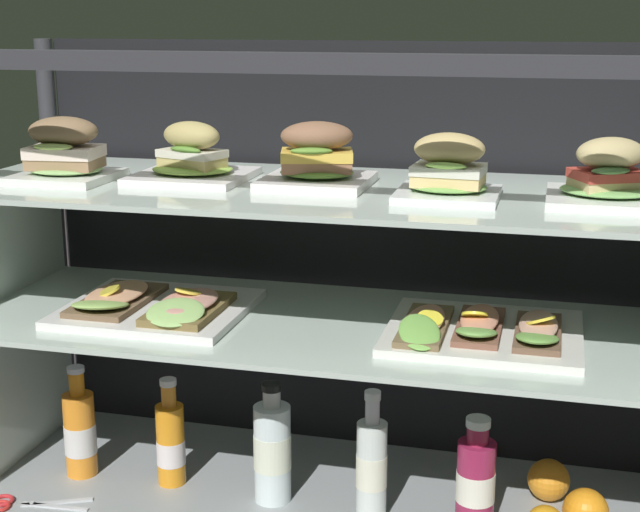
# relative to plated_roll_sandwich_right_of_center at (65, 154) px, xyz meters

# --- Properties ---
(case_base_deck) EXTENTS (1.40, 0.54, 0.04)m
(case_base_deck) POSITION_rel_plated_roll_sandwich_right_of_center_xyz_m (0.48, 0.05, -0.68)
(case_base_deck) COLOR #989FA1
(case_base_deck) RESTS_ON ground
(case_frame) EXTENTS (1.40, 0.54, 0.90)m
(case_frame) POSITION_rel_plated_roll_sandwich_right_of_center_xyz_m (0.48, 0.18, -0.21)
(case_frame) COLOR #333338
(case_frame) RESTS_ON ground
(riser_lower_tier) EXTENTS (1.32, 0.46, 0.35)m
(riser_lower_tier) POSITION_rel_plated_roll_sandwich_right_of_center_xyz_m (0.48, 0.05, -0.49)
(riser_lower_tier) COLOR silver
(riser_lower_tier) RESTS_ON case_base_deck
(shelf_lower_glass) EXTENTS (1.34, 0.48, 0.01)m
(shelf_lower_glass) POSITION_rel_plated_roll_sandwich_right_of_center_xyz_m (0.48, 0.05, -0.31)
(shelf_lower_glass) COLOR silver
(shelf_lower_glass) RESTS_ON riser_lower_tier
(riser_upper_tier) EXTENTS (1.32, 0.46, 0.24)m
(riser_upper_tier) POSITION_rel_plated_roll_sandwich_right_of_center_xyz_m (0.48, 0.05, -0.18)
(riser_upper_tier) COLOR silver
(riser_upper_tier) RESTS_ON shelf_lower_glass
(shelf_upper_glass) EXTENTS (1.34, 0.48, 0.01)m
(shelf_upper_glass) POSITION_rel_plated_roll_sandwich_right_of_center_xyz_m (0.48, 0.05, -0.05)
(shelf_upper_glass) COLOR silver
(shelf_upper_glass) RESTS_ON riser_upper_tier
(plated_roll_sandwich_right_of_center) EXTENTS (0.17, 0.17, 0.12)m
(plated_roll_sandwich_right_of_center) POSITION_rel_plated_roll_sandwich_right_of_center_xyz_m (0.00, 0.00, 0.00)
(plated_roll_sandwich_right_of_center) COLOR white
(plated_roll_sandwich_right_of_center) RESTS_ON shelf_upper_glass
(plated_roll_sandwich_center) EXTENTS (0.21, 0.21, 0.11)m
(plated_roll_sandwich_center) POSITION_rel_plated_roll_sandwich_right_of_center_xyz_m (0.23, 0.07, -0.01)
(plated_roll_sandwich_center) COLOR white
(plated_roll_sandwich_center) RESTS_ON shelf_upper_glass
(plated_roll_sandwich_near_left_corner) EXTENTS (0.19, 0.19, 0.12)m
(plated_roll_sandwich_near_left_corner) POSITION_rel_plated_roll_sandwich_right_of_center_xyz_m (0.47, 0.06, -0.00)
(plated_roll_sandwich_near_left_corner) COLOR white
(plated_roll_sandwich_near_left_corner) RESTS_ON shelf_upper_glass
(plated_roll_sandwich_left_of_center) EXTENTS (0.17, 0.17, 0.11)m
(plated_roll_sandwich_left_of_center) POSITION_rel_plated_roll_sandwich_right_of_center_xyz_m (0.71, 0.00, -0.00)
(plated_roll_sandwich_left_of_center) COLOR white
(plated_roll_sandwich_left_of_center) RESTS_ON shelf_upper_glass
(plated_roll_sandwich_far_right) EXTENTS (0.19, 0.19, 0.11)m
(plated_roll_sandwich_far_right) POSITION_rel_plated_roll_sandwich_right_of_center_xyz_m (0.97, 0.03, -0.01)
(plated_roll_sandwich_far_right) COLOR white
(plated_roll_sandwich_far_right) RESTS_ON shelf_upper_glass
(open_sandwich_tray_near_left_corner) EXTENTS (0.34, 0.31, 0.06)m
(open_sandwich_tray_near_left_corner) POSITION_rel_plated_roll_sandwich_right_of_center_xyz_m (0.16, 0.01, -0.28)
(open_sandwich_tray_near_left_corner) COLOR white
(open_sandwich_tray_near_left_corner) RESTS_ON shelf_lower_glass
(open_sandwich_tray_far_right) EXTENTS (0.34, 0.31, 0.06)m
(open_sandwich_tray_far_right) POSITION_rel_plated_roll_sandwich_right_of_center_xyz_m (0.78, 0.03, -0.29)
(open_sandwich_tray_far_right) COLOR white
(open_sandwich_tray_far_right) RESTS_ON shelf_lower_glass
(juice_bottle_back_right) EXTENTS (0.06, 0.06, 0.23)m
(juice_bottle_back_right) POSITION_rel_plated_roll_sandwich_right_of_center_xyz_m (-0.02, 0.03, -0.57)
(juice_bottle_back_right) COLOR orange
(juice_bottle_back_right) RESTS_ON case_base_deck
(juice_bottle_near_post) EXTENTS (0.06, 0.06, 0.22)m
(juice_bottle_near_post) POSITION_rel_plated_roll_sandwich_right_of_center_xyz_m (0.17, 0.04, -0.58)
(juice_bottle_near_post) COLOR orange
(juice_bottle_near_post) RESTS_ON case_base_deck
(juice_bottle_front_middle) EXTENTS (0.07, 0.07, 0.24)m
(juice_bottle_front_middle) POSITION_rel_plated_roll_sandwich_right_of_center_xyz_m (0.39, 0.02, -0.56)
(juice_bottle_front_middle) COLOR white
(juice_bottle_front_middle) RESTS_ON case_base_deck
(juice_bottle_front_fourth) EXTENTS (0.06, 0.06, 0.25)m
(juice_bottle_front_fourth) POSITION_rel_plated_roll_sandwich_right_of_center_xyz_m (0.59, 0.00, -0.56)
(juice_bottle_front_fourth) COLOR silver
(juice_bottle_front_fourth) RESTS_ON case_base_deck
(juice_bottle_front_left_end) EXTENTS (0.07, 0.07, 0.21)m
(juice_bottle_front_left_end) POSITION_rel_plated_roll_sandwich_right_of_center_xyz_m (0.78, 0.02, -0.58)
(juice_bottle_front_left_end) COLOR #962045
(juice_bottle_front_left_end) RESTS_ON case_base_deck
(orange_fruit_beside_bottles) EXTENTS (0.08, 0.08, 0.08)m
(orange_fruit_beside_bottles) POSITION_rel_plated_roll_sandwich_right_of_center_xyz_m (0.91, 0.15, -0.62)
(orange_fruit_beside_bottles) COLOR orange
(orange_fruit_beside_bottles) RESTS_ON case_base_deck
(orange_fruit_near_left_post) EXTENTS (0.08, 0.08, 0.08)m
(orange_fruit_near_left_post) POSITION_rel_plated_roll_sandwich_right_of_center_xyz_m (0.97, 0.05, -0.62)
(orange_fruit_near_left_post) COLOR orange
(orange_fruit_near_left_post) RESTS_ON case_base_deck
(kitchen_scissors) EXTENTS (0.20, 0.11, 0.01)m
(kitchen_scissors) POSITION_rel_plated_roll_sandwich_right_of_center_xyz_m (-0.08, -0.13, -0.66)
(kitchen_scissors) COLOR silver
(kitchen_scissors) RESTS_ON case_base_deck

